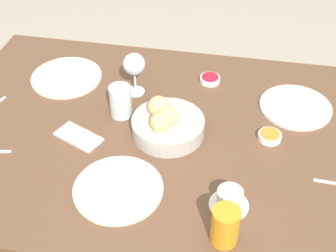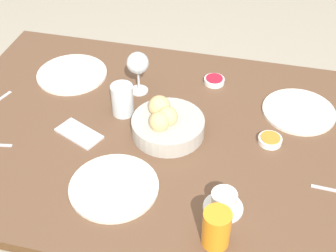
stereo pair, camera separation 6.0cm
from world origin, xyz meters
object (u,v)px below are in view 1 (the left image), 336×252
object	(u,v)px
cell_phone	(79,137)
water_tumbler	(121,101)
bread_basket	(167,124)
plate_near_right	(67,77)
plate_near_left	(295,107)
wine_glass	(134,65)
jam_bowl_honey	(270,136)
coffee_cup	(229,200)
plate_far_center	(118,189)
jam_bowl_berry	(210,79)
juice_glass	(225,226)

from	to	relation	value
cell_phone	water_tumbler	bearing A→B (deg)	-126.74
bread_basket	plate_near_right	size ratio (longest dim) A/B	0.89
plate_near_left	wine_glass	xyz separation A→B (m)	(0.55, 0.01, 0.11)
bread_basket	jam_bowl_honey	distance (m)	0.33
wine_glass	coffee_cup	bearing A→B (deg)	129.11
wine_glass	plate_far_center	bearing A→B (deg)	97.49
jam_bowl_berry	cell_phone	xyz separation A→B (m)	(0.37, 0.38, -0.01)
water_tumbler	juice_glass	bearing A→B (deg)	131.28
cell_phone	coffee_cup	bearing A→B (deg)	159.07
bread_basket	plate_near_left	distance (m)	0.46
plate_near_right	juice_glass	distance (m)	0.87
juice_glass	wine_glass	bearing A→B (deg)	-57.05
plate_far_center	juice_glass	xyz separation A→B (m)	(-0.31, 0.11, 0.05)
plate_near_right	juice_glass	size ratio (longest dim) A/B	2.36
wine_glass	plate_near_right	bearing A→B (deg)	-7.47
coffee_cup	cell_phone	world-z (taller)	coffee_cup
plate_far_center	juice_glass	bearing A→B (deg)	160.38
plate_near_right	jam_bowl_berry	size ratio (longest dim) A/B	3.47
juice_glass	cell_phone	size ratio (longest dim) A/B	0.65
juice_glass	wine_glass	distance (m)	0.67
plate_near_left	plate_near_right	xyz separation A→B (m)	(0.82, -0.02, 0.00)
juice_glass	plate_near_left	bearing A→B (deg)	-108.23
juice_glass	coffee_cup	distance (m)	0.11
coffee_cup	jam_bowl_berry	xyz separation A→B (m)	(0.12, -0.56, -0.02)
plate_near_left	wine_glass	distance (m)	0.56
plate_near_right	jam_bowl_honey	xyz separation A→B (m)	(-0.74, 0.20, 0.01)
plate_near_left	coffee_cup	distance (m)	0.50
plate_far_center	wine_glass	distance (m)	0.47
plate_far_center	juice_glass	world-z (taller)	juice_glass
water_tumbler	jam_bowl_honey	distance (m)	0.49
cell_phone	juice_glass	bearing A→B (deg)	148.56
jam_bowl_berry	water_tumbler	bearing A→B (deg)	41.81
plate_near_right	wine_glass	xyz separation A→B (m)	(-0.27, 0.04, 0.11)
jam_bowl_honey	bread_basket	bearing A→B (deg)	5.75
coffee_cup	jam_bowl_honey	size ratio (longest dim) A/B	1.47
jam_bowl_honey	plate_near_right	bearing A→B (deg)	-14.81
plate_near_right	juice_glass	xyz separation A→B (m)	(-0.63, 0.60, 0.05)
coffee_cup	jam_bowl_honey	xyz separation A→B (m)	(-0.10, -0.29, -0.02)
plate_near_left	jam_bowl_honey	bearing A→B (deg)	64.21
wine_glass	bread_basket	bearing A→B (deg)	127.53
bread_basket	jam_bowl_berry	distance (m)	0.32
coffee_cup	juice_glass	bearing A→B (deg)	88.12
plate_far_center	water_tumbler	size ratio (longest dim) A/B	2.32
plate_near_right	wine_glass	bearing A→B (deg)	172.53
plate_near_left	jam_bowl_berry	bearing A→B (deg)	-18.20
cell_phone	jam_bowl_berry	bearing A→B (deg)	-134.48
plate_near_left	cell_phone	world-z (taller)	plate_near_left
bread_basket	jam_bowl_berry	size ratio (longest dim) A/B	3.10
water_tumbler	wine_glass	size ratio (longest dim) A/B	0.70
bread_basket	cell_phone	size ratio (longest dim) A/B	1.37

